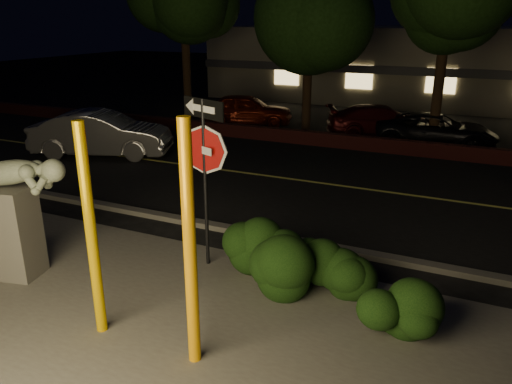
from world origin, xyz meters
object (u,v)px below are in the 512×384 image
Objects in this scene: sculpture at (13,204)px; yellow_pole_left at (91,233)px; parked_car_red at (246,109)px; parked_car_darkred at (382,121)px; signpost at (204,150)px; parked_car_dark at (436,130)px; yellow_pole_right at (190,249)px; silver_sedan at (102,134)px.

yellow_pole_left is at bearing -29.29° from sculpture.
yellow_pole_left reaches higher than parked_car_red.
sculpture reaches higher than parked_car_darkred.
parked_car_red is at bearing 66.41° from parked_car_darkred.
signpost reaches higher than parked_car_dark.
yellow_pole_left is 0.75× the size of parked_car_dark.
parked_car_red is (-6.31, 14.82, -1.01)m from yellow_pole_right.
parked_car_darkred is (5.87, 0.09, -0.06)m from parked_car_red.
parked_car_darkred is at bearing -70.31° from silver_sedan.
sculpture reaches higher than parked_car_red.
yellow_pole_right is 0.85× the size of parked_car_red.
parked_car_dark is at bearing 83.21° from yellow_pole_right.
silver_sedan is at bearing 130.56° from yellow_pole_left.
sculpture is 0.57× the size of parked_car_red.
parked_car_red is (2.20, 6.77, -0.08)m from silver_sedan.
signpost is 0.74× the size of parked_car_darkred.
signpost is 9.22m from silver_sedan.
sculpture is 0.49× the size of silver_sedan.
sculpture is at bearing 169.48° from yellow_pole_right.
parked_car_red is at bearing -38.71° from silver_sedan.
yellow_pole_right is at bearing -42.25° from signpost.
yellow_pole_left is at bearing 150.90° from parked_car_darkred.
silver_sedan reaches higher than parked_car_darkred.
parked_car_dark is (7.99, -0.63, -0.08)m from parked_car_red.
yellow_pole_left is 0.80× the size of parked_car_red.
parked_car_darkred is 1.00× the size of parked_car_dark.
yellow_pole_left is at bearing -76.92° from signpost.
yellow_pole_left is 15.55m from parked_car_red.
parked_car_darkred is at bearing 65.45° from parked_car_dark.
yellow_pole_right reaches higher than silver_sedan.
signpost is 0.74× the size of parked_car_dark.
silver_sedan is (-6.88, 8.03, -0.84)m from yellow_pole_left.
signpost is 12.49m from parked_car_darkred.
yellow_pole_left is 14.59m from parked_car_dark.
yellow_pole_right reaches higher than yellow_pole_left.
yellow_pole_left reaches higher than parked_car_darkred.
signpost reaches higher than silver_sedan.
parked_car_red is at bearing 134.01° from signpost.
yellow_pole_left is at bearing -179.60° from parked_car_red.
yellow_pole_right is 14.96m from parked_car_darkred.
sculpture is 14.26m from parked_car_red.
yellow_pole_right is 0.73× the size of silver_sedan.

